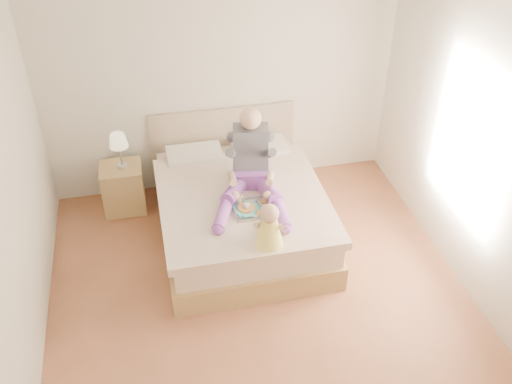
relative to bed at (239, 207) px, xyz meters
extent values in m
cube|color=brown|center=(0.00, -1.08, -0.32)|extent=(4.00, 4.20, 0.01)
cube|color=silver|center=(0.00, -1.08, 2.38)|extent=(4.00, 4.20, 0.02)
cube|color=beige|center=(0.00, 1.02, 1.03)|extent=(4.00, 0.02, 2.70)
cube|color=beige|center=(-2.00, -1.08, 1.03)|extent=(0.02, 4.20, 2.70)
cube|color=beige|center=(2.00, -1.08, 1.03)|extent=(0.02, 4.20, 2.70)
cube|color=white|center=(1.99, -0.88, 1.08)|extent=(0.02, 1.30, 1.60)
cube|color=beige|center=(1.98, -0.88, 1.08)|extent=(0.01, 1.18, 1.48)
cube|color=olive|center=(0.00, -0.07, -0.18)|extent=(1.68, 2.13, 0.28)
cube|color=beige|center=(0.00, -0.07, 0.08)|extent=(1.60, 2.05, 0.24)
cube|color=beige|center=(0.00, -0.22, 0.25)|extent=(1.70, 1.80, 0.09)
cube|color=white|center=(-0.38, 0.68, 0.27)|extent=(0.62, 0.40, 0.14)
cube|color=white|center=(0.38, 0.68, 0.27)|extent=(0.62, 0.40, 0.14)
cube|color=gray|center=(0.00, 1.01, 0.18)|extent=(1.70, 0.08, 1.00)
cube|color=olive|center=(-1.22, 0.68, -0.03)|extent=(0.47, 0.42, 0.57)
cylinder|color=#B0B3B7|center=(-1.19, 0.68, 0.27)|extent=(0.11, 0.11, 0.04)
cylinder|color=#B0B3B7|center=(-1.19, 0.68, 0.40)|extent=(0.02, 0.02, 0.23)
cone|color=#FEF3C7|center=(-1.19, 0.68, 0.59)|extent=(0.21, 0.21, 0.15)
cube|color=#7C3D9A|center=(0.13, 0.02, 0.38)|extent=(0.43, 0.36, 0.18)
cube|color=#3C3B43|center=(0.15, 0.08, 0.69)|extent=(0.39, 0.28, 0.47)
sphere|color=tan|center=(0.14, 0.05, 1.04)|extent=(0.22, 0.22, 0.22)
cylinder|color=#7C3D9A|center=(-0.07, -0.18, 0.37)|extent=(0.39, 0.51, 0.22)
cylinder|color=#7C3D9A|center=(-0.26, -0.52, 0.36)|extent=(0.28, 0.47, 0.12)
sphere|color=#7C3D9A|center=(-0.34, -0.73, 0.35)|extent=(0.11, 0.11, 0.11)
cylinder|color=#3C3B43|center=(-0.07, -0.02, 0.71)|extent=(0.17, 0.31, 0.24)
cylinder|color=tan|center=(-0.10, -0.20, 0.53)|extent=(0.10, 0.31, 0.16)
sphere|color=tan|center=(-0.10, -0.35, 0.43)|extent=(0.09, 0.09, 0.09)
cylinder|color=#7C3D9A|center=(0.24, -0.24, 0.37)|extent=(0.22, 0.53, 0.22)
cylinder|color=#7C3D9A|center=(0.29, -0.63, 0.36)|extent=(0.13, 0.46, 0.12)
sphere|color=#7C3D9A|center=(0.28, -0.85, 0.35)|extent=(0.11, 0.11, 0.11)
cylinder|color=#3C3B43|center=(0.31, -0.09, 0.71)|extent=(0.12, 0.30, 0.24)
cylinder|color=tan|center=(0.27, -0.28, 0.53)|extent=(0.16, 0.31, 0.16)
sphere|color=tan|center=(0.21, -0.41, 0.43)|extent=(0.09, 0.09, 0.09)
cube|color=#B0B3B7|center=(0.08, -0.44, 0.30)|extent=(0.44, 0.35, 0.01)
cylinder|color=#3EB2B0|center=(-0.01, -0.43, 0.31)|extent=(0.26, 0.26, 0.01)
cylinder|color=#C99043|center=(-0.01, -0.43, 0.33)|extent=(0.17, 0.17, 0.02)
cylinder|color=silver|center=(-0.06, -0.32, 0.35)|extent=(0.08, 0.08, 0.09)
torus|color=silver|center=(-0.02, -0.32, 0.35)|extent=(0.01, 0.06, 0.06)
cylinder|color=#99654B|center=(-0.06, -0.32, 0.39)|extent=(0.07, 0.07, 0.01)
cylinder|color=silver|center=(0.19, -0.37, 0.31)|extent=(0.14, 0.14, 0.01)
cube|color=#C99043|center=(0.19, -0.37, 0.32)|extent=(0.08, 0.07, 0.02)
cylinder|color=silver|center=(0.10, -0.54, 0.31)|extent=(0.14, 0.14, 0.01)
ellipsoid|color=red|center=(0.12, -0.55, 0.32)|extent=(0.04, 0.03, 0.01)
cylinder|color=white|center=(0.26, -0.38, 0.36)|extent=(0.07, 0.07, 0.11)
cylinder|color=gold|center=(0.26, -0.38, 0.36)|extent=(0.06, 0.06, 0.11)
cylinder|color=white|center=(0.23, -0.54, 0.32)|extent=(0.07, 0.07, 0.04)
cylinder|color=#401A09|center=(0.23, -0.54, 0.32)|extent=(0.06, 0.06, 0.03)
cone|color=#FFF050|center=(0.10, -0.96, 0.44)|extent=(0.26, 0.26, 0.29)
sphere|color=tan|center=(0.10, -0.96, 0.64)|extent=(0.18, 0.18, 0.18)
cylinder|color=tan|center=(0.09, -0.82, 0.34)|extent=(0.15, 0.21, 0.07)
sphere|color=tan|center=(0.12, -0.72, 0.34)|extent=(0.06, 0.06, 0.06)
cylinder|color=tan|center=(0.00, -0.91, 0.49)|extent=(0.12, 0.15, 0.12)
cylinder|color=tan|center=(0.19, -0.85, 0.34)|extent=(0.10, 0.21, 0.07)
sphere|color=tan|center=(0.22, -0.76, 0.34)|extent=(0.06, 0.06, 0.06)
cylinder|color=tan|center=(0.20, -0.98, 0.49)|extent=(0.06, 0.15, 0.12)
camera|label=1|loc=(-0.86, -4.78, 3.78)|focal=40.00mm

